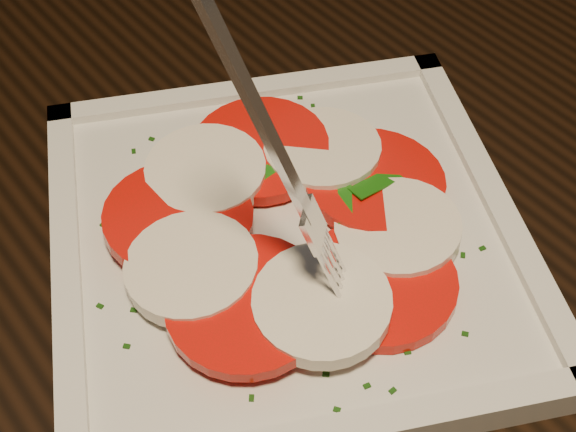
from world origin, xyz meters
TOP-DOWN VIEW (x-y plane):
  - ground at (0.00, 0.00)m, footprint 6.00×6.00m
  - table at (-0.28, -0.15)m, footprint 1.23×0.85m
  - plate at (-0.33, -0.21)m, footprint 0.34×0.34m
  - caprese_salad at (-0.33, -0.21)m, footprint 0.21×0.22m
  - fork at (-0.36, -0.24)m, footprint 0.07×0.07m

SIDE VIEW (x-z plane):
  - ground at x=0.00m, z-range 0.00..0.00m
  - table at x=-0.28m, z-range 0.28..1.03m
  - plate at x=-0.33m, z-range 0.75..0.76m
  - caprese_salad at x=-0.33m, z-range 0.76..0.79m
  - fork at x=-0.36m, z-range 0.79..0.96m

